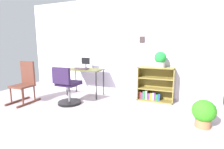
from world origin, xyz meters
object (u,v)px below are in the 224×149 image
(desk, at_px, (85,71))
(bookshelf_low, at_px, (155,85))
(monitor, at_px, (86,63))
(keyboard, at_px, (82,69))
(rocking_chair, at_px, (25,82))
(potted_plant_floor, at_px, (204,112))
(potted_plant_on_shelf, at_px, (160,59))
(office_chair, at_px, (67,88))

(desk, bearing_deg, bookshelf_low, 8.41)
(desk, xyz_separation_m, monitor, (-0.03, 0.10, 0.21))
(keyboard, distance_m, bookshelf_low, 1.86)
(rocking_chair, height_order, potted_plant_floor, rocking_chair)
(rocking_chair, distance_m, potted_plant_on_shelf, 3.16)
(rocking_chair, distance_m, potted_plant_floor, 3.71)
(monitor, bearing_deg, desk, -73.55)
(keyboard, height_order, potted_plant_on_shelf, potted_plant_on_shelf)
(potted_plant_floor, bearing_deg, office_chair, 178.51)
(potted_plant_on_shelf, distance_m, potted_plant_floor, 1.53)
(office_chair, height_order, rocking_chair, rocking_chair)
(keyboard, height_order, office_chair, office_chair)
(monitor, xyz_separation_m, office_chair, (0.03, -0.87, -0.49))
(office_chair, distance_m, potted_plant_floor, 2.68)
(potted_plant_on_shelf, bearing_deg, office_chair, -152.34)
(bookshelf_low, bearing_deg, keyboard, -168.24)
(bookshelf_low, bearing_deg, office_chair, -149.58)
(bookshelf_low, distance_m, potted_plant_on_shelf, 0.65)
(keyboard, xyz_separation_m, potted_plant_floor, (2.71, -0.73, -0.47))
(monitor, xyz_separation_m, potted_plant_floor, (2.71, -0.94, -0.61))
(office_chair, distance_m, potted_plant_on_shelf, 2.20)
(office_chair, height_order, bookshelf_low, office_chair)
(desk, distance_m, keyboard, 0.14)
(desk, relative_size, keyboard, 2.72)
(monitor, xyz_separation_m, keyboard, (0.00, -0.21, -0.14))
(desk, height_order, bookshelf_low, bookshelf_low)
(potted_plant_floor, bearing_deg, potted_plant_on_shelf, 127.95)
(monitor, distance_m, potted_plant_on_shelf, 1.90)
(monitor, height_order, keyboard, monitor)
(keyboard, bearing_deg, bookshelf_low, 11.76)
(desk, bearing_deg, monitor, 106.45)
(bookshelf_low, bearing_deg, desk, -171.59)
(potted_plant_on_shelf, bearing_deg, monitor, -176.85)
(keyboard, xyz_separation_m, potted_plant_on_shelf, (1.89, 0.32, 0.28))
(keyboard, relative_size, bookshelf_low, 0.42)
(bookshelf_low, bearing_deg, monitor, -174.87)
(office_chair, relative_size, potted_plant_on_shelf, 2.39)
(desk, xyz_separation_m, potted_plant_on_shelf, (1.87, 0.20, 0.36))
(desk, bearing_deg, rocking_chair, -135.86)
(office_chair, bearing_deg, rocking_chair, -168.22)
(monitor, xyz_separation_m, bookshelf_low, (1.79, 0.16, -0.49))
(bookshelf_low, bearing_deg, potted_plant_floor, -50.20)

